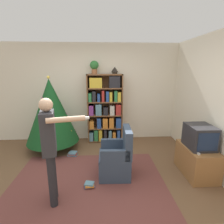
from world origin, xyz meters
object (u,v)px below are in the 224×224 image
bookshelf (105,110)px  armchair (117,159)px  television (200,137)px  table_lamp (115,70)px  christmas_tree (51,111)px  standing_person (50,144)px  potted_plant (94,66)px

bookshelf → armchair: (0.18, -1.63, -0.56)m
television → table_lamp: size_ratio=2.56×
table_lamp → armchair: bearing=-92.6°
christmas_tree → standing_person: 1.87m
television → potted_plant: (-1.94, 1.69, 1.25)m
potted_plant → bookshelf: bearing=-2.4°
armchair → table_lamp: bearing=179.0°
bookshelf → potted_plant: 1.16m
standing_person → bookshelf: bearing=147.3°
christmas_tree → bookshelf: bearing=19.1°
standing_person → table_lamp: table_lamp is taller
christmas_tree → table_lamp: 1.86m
bookshelf → television: 2.38m
television → armchair: television is taller
bookshelf → table_lamp: 1.07m
armchair → table_lamp: (0.08, 1.64, 1.59)m
television → armchair: (-1.50, 0.04, -0.43)m
television → standing_person: bearing=-167.1°
armchair → potted_plant: bearing=-163.4°
standing_person → table_lamp: size_ratio=7.86×
bookshelf → christmas_tree: size_ratio=1.01×
bookshelf → standing_person: size_ratio=1.15×
standing_person → table_lamp: (1.06, 2.26, 0.99)m
armchair → potted_plant: size_ratio=2.80×
christmas_tree → standing_person: bearing=-75.1°
armchair → standing_person: size_ratio=0.59×
bookshelf → potted_plant: bearing=177.6°
bookshelf → potted_plant: potted_plant is taller
bookshelf → standing_person: bearing=-109.7°
bookshelf → standing_person: bookshelf is taller
standing_person → potted_plant: size_ratio=4.78×
bookshelf → christmas_tree: (-1.29, -0.44, 0.09)m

